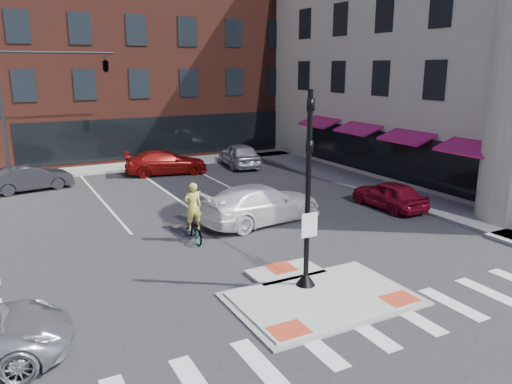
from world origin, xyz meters
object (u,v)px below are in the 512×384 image
red_sedan (389,195)px  cyclist (193,221)px  bg_car_silver (239,155)px  bg_car_red (166,162)px  white_pickup (261,204)px  bg_car_dark (30,178)px

red_sedan → cyclist: size_ratio=1.71×
bg_car_silver → bg_car_red: 5.16m
bg_car_silver → bg_car_red: (-5.16, 0.02, -0.06)m
white_pickup → bg_car_dark: bearing=29.4°
red_sedan → bg_car_dark: (-15.01, 11.95, 0.03)m
bg_car_red → bg_car_silver: bearing=-79.1°
red_sedan → white_pickup: (-6.48, 1.00, 0.15)m
white_pickup → bg_car_red: size_ratio=1.12×
red_sedan → bg_car_red: 14.45m
red_sedan → white_pickup: 6.56m
white_pickup → red_sedan: bearing=-107.3°
bg_car_dark → bg_car_silver: 13.15m
white_pickup → bg_car_dark: size_ratio=1.32×
white_pickup → cyclist: (-3.52, -0.89, -0.04)m
bg_car_dark → bg_car_red: bearing=-94.7°
red_sedan → bg_car_silver: size_ratio=0.85×
red_sedan → white_pickup: bearing=-10.0°
red_sedan → cyclist: (-10.00, 0.11, 0.11)m
red_sedan → bg_car_red: (-7.04, 12.62, 0.06)m
bg_car_dark → cyclist: 12.86m
bg_car_dark → bg_car_silver: (13.13, 0.64, 0.09)m
bg_car_dark → bg_car_red: bg_car_red is taller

